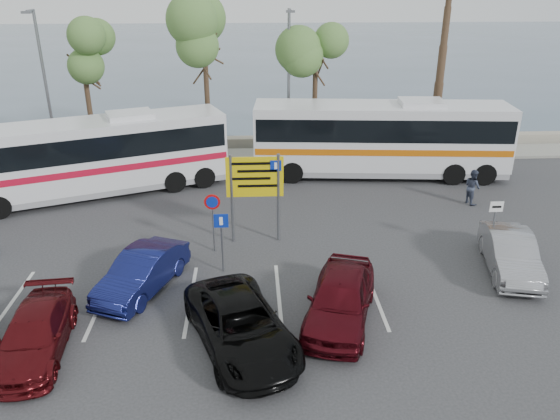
{
  "coord_description": "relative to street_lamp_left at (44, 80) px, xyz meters",
  "views": [
    {
      "loc": [
        0.91,
        -16.35,
        9.85
      ],
      "look_at": [
        1.95,
        3.0,
        1.39
      ],
      "focal_mm": 35.0,
      "sensor_mm": 36.0,
      "label": 1
    }
  ],
  "objects": [
    {
      "name": "direction_sign",
      "position": [
        11.0,
        -10.32,
        -2.17
      ],
      "size": [
        2.2,
        0.12,
        3.6
      ],
      "color": "slate",
      "rests_on": "ground"
    },
    {
      "name": "tree_mid",
      "position": [
        8.5,
        0.48,
        2.06
      ],
      "size": [
        3.2,
        3.2,
        8.0
      ],
      "color": "#382619",
      "rests_on": "kerb_strip"
    },
    {
      "name": "coach_bus_left",
      "position": [
        3.5,
        -4.94,
        -2.82
      ],
      "size": [
        12.42,
        6.84,
        3.83
      ],
      "color": "silver",
      "rests_on": "ground"
    },
    {
      "name": "car_silver_b",
      "position": [
        20.0,
        -13.24,
        -3.9
      ],
      "size": [
        2.32,
        4.47,
        1.4
      ],
      "primitive_type": "imported",
      "rotation": [
        0.0,
        0.0,
        -0.21
      ],
      "color": "gray",
      "rests_on": "ground"
    },
    {
      "name": "lane_markings",
      "position": [
        8.86,
        -14.52,
        -4.6
      ],
      "size": [
        12.02,
        4.2,
        0.01
      ],
      "primitive_type": null,
      "color": "silver",
      "rests_on": "ground"
    },
    {
      "name": "seawall",
      "position": [
        10.0,
        2.48,
        -4.3
      ],
      "size": [
        48.0,
        0.8,
        0.6
      ],
      "primitive_type": "cube",
      "color": "gray",
      "rests_on": "ground"
    },
    {
      "name": "sign_parking",
      "position": [
        9.8,
        -12.73,
        -3.13
      ],
      "size": [
        0.5,
        0.07,
        2.25
      ],
      "color": "slate",
      "rests_on": "ground"
    },
    {
      "name": "sea",
      "position": [
        10.0,
        46.48,
        -4.59
      ],
      "size": [
        140.0,
        140.0,
        0.0
      ],
      "primitive_type": "plane",
      "color": "#3E5464",
      "rests_on": "ground"
    },
    {
      "name": "car_maroon",
      "position": [
        4.76,
        -17.02,
        -3.99
      ],
      "size": [
        2.04,
        4.32,
        1.22
      ],
      "primitive_type": "imported",
      "rotation": [
        0.0,
        0.0,
        0.08
      ],
      "color": "#530D11",
      "rests_on": "ground"
    },
    {
      "name": "street_lamp_left",
      "position": [
        0.0,
        0.0,
        0.0
      ],
      "size": [
        0.45,
        1.15,
        8.01
      ],
      "color": "slate",
      "rests_on": "kerb_strip"
    },
    {
      "name": "pedestrian_far",
      "position": [
        21.0,
        -7.02,
        -3.78
      ],
      "size": [
        0.79,
        0.92,
        1.64
      ],
      "primitive_type": "imported",
      "rotation": [
        0.0,
        0.0,
        1.82
      ],
      "color": "#383F54",
      "rests_on": "ground"
    },
    {
      "name": "suv_black",
      "position": [
        10.5,
        -17.02,
        -3.91
      ],
      "size": [
        3.84,
        5.47,
        1.38
      ],
      "primitive_type": "imported",
      "rotation": [
        0.0,
        0.0,
        0.34
      ],
      "color": "black",
      "rests_on": "ground"
    },
    {
      "name": "coach_bus_right",
      "position": [
        17.53,
        -3.02,
        -2.74
      ],
      "size": [
        13.06,
        3.82,
        4.01
      ],
      "color": "silver",
      "rests_on": "ground"
    },
    {
      "name": "kerb_strip",
      "position": [
        10.0,
        0.48,
        -4.52
      ],
      "size": [
        44.0,
        2.4,
        0.15
      ],
      "primitive_type": "cube",
      "color": "gray",
      "rests_on": "ground"
    },
    {
      "name": "sign_taxi",
      "position": [
        19.8,
        -12.03,
        -3.18
      ],
      "size": [
        0.5,
        0.07,
        2.2
      ],
      "color": "slate",
      "rests_on": "ground"
    },
    {
      "name": "tree_left",
      "position": [
        2.0,
        0.48,
        1.41
      ],
      "size": [
        3.2,
        3.2,
        7.2
      ],
      "color": "#382619",
      "rests_on": "kerb_strip"
    },
    {
      "name": "sign_no_stop",
      "position": [
        9.4,
        -11.13,
        -3.02
      ],
      "size": [
        0.6,
        0.08,
        2.35
      ],
      "color": "slate",
      "rests_on": "ground"
    },
    {
      "name": "tree_right",
      "position": [
        14.5,
        0.48,
        1.57
      ],
      "size": [
        3.2,
        3.2,
        7.4
      ],
      "color": "#382619",
      "rests_on": "kerb_strip"
    },
    {
      "name": "street_lamp_right",
      "position": [
        13.0,
        0.0,
        0.0
      ],
      "size": [
        0.45,
        1.15,
        8.01
      ],
      "color": "slate",
      "rests_on": "kerb_strip"
    },
    {
      "name": "car_blue",
      "position": [
        7.16,
        -13.82,
        -3.92
      ],
      "size": [
        2.9,
        4.37,
        1.36
      ],
      "primitive_type": "imported",
      "rotation": [
        0.0,
        0.0,
        -0.39
      ],
      "color": "#11164F",
      "rests_on": "ground"
    },
    {
      "name": "ground",
      "position": [
        10.0,
        -13.52,
        -4.6
      ],
      "size": [
        120.0,
        120.0,
        0.0
      ],
      "primitive_type": "plane",
      "color": "#2F2F32",
      "rests_on": "ground"
    },
    {
      "name": "car_red",
      "position": [
        13.5,
        -15.9,
        -3.82
      ],
      "size": [
        3.12,
        4.91,
        1.56
      ],
      "primitive_type": "imported",
      "rotation": [
        0.0,
        0.0,
        -0.3
      ],
      "color": "#460A11",
      "rests_on": "ground"
    }
  ]
}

